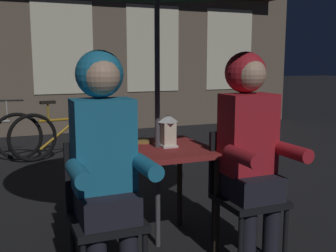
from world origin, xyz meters
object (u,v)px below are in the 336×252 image
cafe_table (158,161)px  chair_left (104,208)px  lantern (168,130)px  book (135,141)px  person_left_hooded (104,150)px  bicycle_third (69,133)px  chair_right (244,188)px  person_right_hooded (250,138)px

cafe_table → chair_left: size_ratio=0.85×
lantern → book: 0.31m
person_left_hooded → bicycle_third: person_left_hooded is taller
chair_right → person_right_hooded: size_ratio=0.62×
cafe_table → book: size_ratio=3.70×
chair_left → chair_right: same height
lantern → chair_right: bearing=-40.6°
person_right_hooded → bicycle_third: size_ratio=0.84×
chair_left → book: size_ratio=4.35×
cafe_table → chair_right: 0.62m
cafe_table → person_right_hooded: bearing=-41.6°
bicycle_third → chair_left: bearing=-95.4°
bicycle_third → lantern: bearing=-85.9°
person_left_hooded → cafe_table: bearing=41.6°
chair_right → bicycle_third: chair_right is taller
chair_left → person_left_hooded: size_ratio=0.62×
cafe_table → lantern: lantern is taller
lantern → chair_left: size_ratio=0.27×
cafe_table → person_left_hooded: size_ratio=0.53×
cafe_table → person_left_hooded: person_left_hooded is taller
chair_left → book: 0.75m
chair_right → person_right_hooded: 0.36m
chair_left → chair_right: 0.96m
lantern → chair_left: (-0.55, -0.35, -0.37)m
cafe_table → chair_left: (-0.48, -0.37, -0.15)m
chair_left → book: (0.39, 0.59, 0.26)m
cafe_table → chair_right: bearing=-37.5°
bicycle_third → chair_right: bearing=-79.7°
cafe_table → book: (-0.09, 0.22, 0.11)m
lantern → person_left_hooded: size_ratio=0.17×
person_left_hooded → chair_left: bearing=90.0°
person_right_hooded → chair_right: bearing=90.0°
lantern → person_right_hooded: (0.41, -0.41, -0.01)m
lantern → chair_right: lantern is taller
bicycle_third → book: bearing=-88.8°
person_left_hooded → book: 0.76m
chair_left → book: bearing=56.7°
lantern → book: size_ratio=1.16×
person_right_hooded → cafe_table: bearing=138.4°
bicycle_third → book: 2.91m
cafe_table → person_left_hooded: 0.67m
chair_right → book: size_ratio=4.35×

